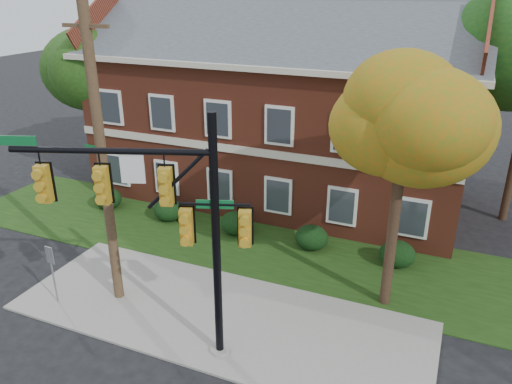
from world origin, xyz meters
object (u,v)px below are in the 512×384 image
at_px(hedge_center, 236,223).
at_px(hedge_far_right, 397,254).
at_px(traffic_signal, 166,214).
at_px(utility_pole, 103,163).
at_px(apartment_building, 279,100).
at_px(hedge_left, 168,210).
at_px(tree_left_rear, 103,57).
at_px(hedge_far_left, 108,198).
at_px(tree_far_rear, 348,11).
at_px(sign_post, 51,266).
at_px(hedge_right, 312,238).
at_px(tree_near_right, 413,118).

relative_size(hedge_center, hedge_far_right, 1.00).
distance_m(traffic_signal, utility_pole, 3.76).
height_order(apartment_building, hedge_left, apartment_building).
bearing_deg(utility_pole, tree_left_rear, 125.19).
distance_m(hedge_left, hedge_center, 3.50).
height_order(hedge_far_left, tree_far_rear, tree_far_rear).
height_order(hedge_center, tree_far_rear, tree_far_rear).
bearing_deg(hedge_left, hedge_far_left, 180.00).
relative_size(tree_left_rear, traffic_signal, 1.20).
relative_size(hedge_far_right, traffic_signal, 0.19).
height_order(hedge_left, sign_post, sign_post).
bearing_deg(apartment_building, hedge_far_right, -36.89).
bearing_deg(hedge_right, traffic_signal, -103.76).
xyz_separation_m(apartment_building, hedge_right, (3.50, -5.25, -4.46)).
bearing_deg(utility_pole, hedge_left, 103.31).
relative_size(hedge_right, utility_pole, 0.14).
relative_size(hedge_far_left, tree_near_right, 0.16).
distance_m(apartment_building, hedge_far_left, 9.82).
height_order(hedge_far_right, tree_near_right, tree_near_right).
bearing_deg(tree_near_right, hedge_left, 165.19).
distance_m(apartment_building, hedge_far_right, 9.82).
distance_m(tree_far_rear, traffic_signal, 21.23).
relative_size(hedge_far_right, utility_pole, 0.14).
bearing_deg(sign_post, tree_near_right, 26.19).
xyz_separation_m(hedge_center, hedge_far_right, (7.00, 0.00, 0.00)).
relative_size(hedge_far_left, traffic_signal, 0.19).
bearing_deg(hedge_center, hedge_far_left, 180.00).
height_order(hedge_right, hedge_far_right, same).
xyz_separation_m(hedge_center, tree_left_rear, (-9.73, 4.14, 6.16)).
xyz_separation_m(hedge_left, hedge_right, (7.00, 0.00, 0.00)).
distance_m(apartment_building, hedge_right, 7.73).
bearing_deg(tree_near_right, apartment_building, 131.77).
height_order(apartment_building, tree_far_rear, tree_far_rear).
bearing_deg(tree_far_rear, hedge_far_right, -66.63).
distance_m(hedge_center, utility_pole, 7.78).
bearing_deg(hedge_left, traffic_signal, -56.44).
bearing_deg(hedge_right, hedge_far_left, 180.00).
bearing_deg(hedge_left, tree_left_rear, 146.41).
xyz_separation_m(tree_near_right, traffic_signal, (-5.61, -4.87, -2.06)).
distance_m(hedge_far_left, hedge_far_right, 14.00).
distance_m(hedge_center, tree_near_right, 9.90).
height_order(hedge_center, hedge_right, same).
bearing_deg(utility_pole, hedge_right, 46.36).
xyz_separation_m(apartment_building, hedge_center, (0.00, -5.25, -4.46)).
bearing_deg(hedge_left, apartment_building, 56.33).
height_order(tree_left_rear, traffic_signal, tree_left_rear).
distance_m(hedge_far_right, traffic_signal, 10.25).
bearing_deg(hedge_far_right, sign_post, -145.56).
relative_size(tree_left_rear, sign_post, 3.97).
bearing_deg(traffic_signal, hedge_far_left, 118.48).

